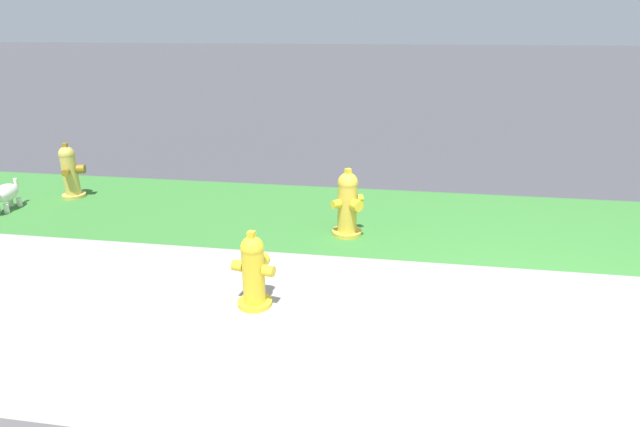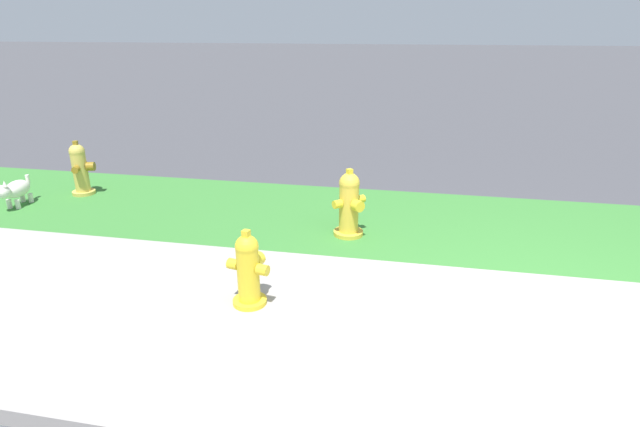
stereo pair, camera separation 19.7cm
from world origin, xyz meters
The scene contains 7 objects.
ground_plane centered at (0.00, 0.00, 0.00)m, with size 120.00×120.00×0.00m, color #424247.
sidewalk_pavement centered at (0.00, 0.00, 0.01)m, with size 18.00×2.44×0.01m, color #9E9993.
grass_verge centered at (0.00, 2.35, 0.00)m, with size 18.00×2.27×0.01m, color #387A33.
fire_hydrant_at_driveway centered at (-2.41, 0.20, 0.32)m, with size 0.37×0.34×0.67m.
fire_hydrant_mid_block centered at (-1.81, 1.81, 0.36)m, with size 0.36×0.36×0.76m.
fire_hydrant_across_street centered at (-5.59, 2.52, 0.36)m, with size 0.35×0.38×0.75m.
small_white_dog centered at (-6.10, 1.90, 0.23)m, with size 0.24×0.58×0.41m.
Camera 1 is at (-1.32, -3.29, 2.19)m, focal length 28.00 mm.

